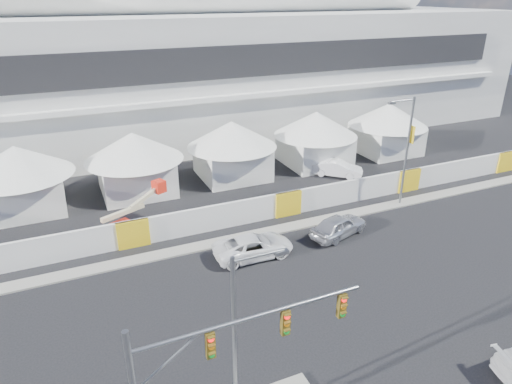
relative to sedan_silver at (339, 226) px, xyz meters
name	(u,v)px	position (x,y,z in m)	size (l,w,h in m)	color
ground	(315,361)	(-7.86, -10.05, -0.80)	(160.00, 160.00, 0.00)	black
far_curb	(440,195)	(12.14, 2.45, -0.74)	(80.00, 1.20, 0.12)	gray
stadium	(208,52)	(0.85, 31.45, 8.65)	(80.00, 24.80, 21.98)	silver
tent_row	(185,151)	(-7.36, 13.95, 2.35)	(53.40, 8.40, 5.40)	white
hoarding_fence	(288,203)	(-1.86, 4.45, 0.20)	(70.00, 0.25, 2.00)	white
scaffold_tower	(464,68)	(38.14, 25.95, 5.20)	(4.40, 4.40, 12.00)	#595B60
sedan_silver	(339,226)	(0.00, 0.00, 0.00)	(4.68, 1.88, 1.60)	silver
pickup_curb	(253,246)	(-6.77, -0.10, -0.05)	(5.38, 2.48, 1.50)	white
lot_car_a	(338,168)	(6.39, 9.94, -0.03)	(4.67, 1.63, 1.54)	white
streetlight_median	(240,335)	(-12.44, -11.88, 3.92)	(2.20, 0.22, 7.95)	slate
streetlight_curb	(406,145)	(7.47, 2.45, 4.42)	(2.66, 0.60, 8.99)	gray
boom_lift	(120,228)	(-14.53, 5.86, 0.08)	(6.69, 2.67, 3.27)	red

